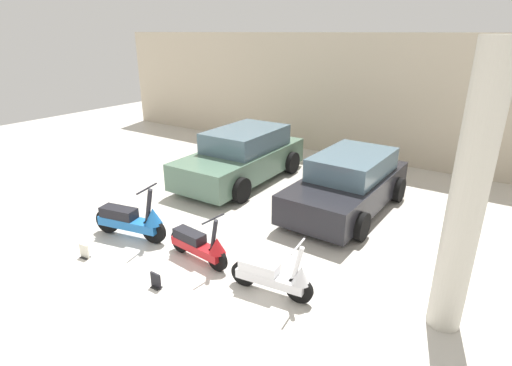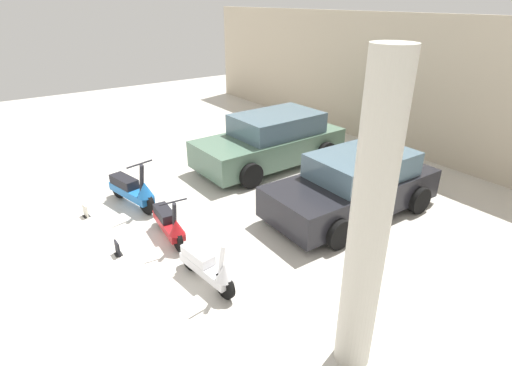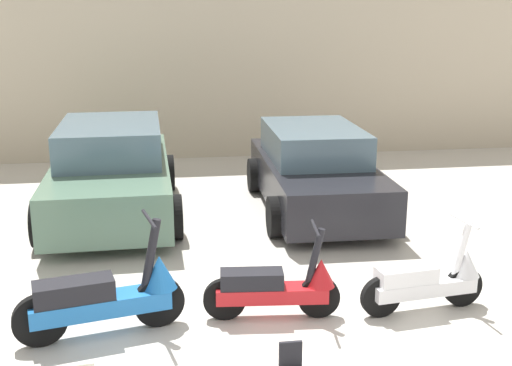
# 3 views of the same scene
# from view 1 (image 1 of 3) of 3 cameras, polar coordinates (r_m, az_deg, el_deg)

# --- Properties ---
(ground_plane) EXTENTS (28.00, 28.00, 0.00)m
(ground_plane) POSITION_cam_1_polar(r_m,az_deg,el_deg) (6.58, -16.32, -14.88)
(ground_plane) COLOR beige
(wall_back) EXTENTS (19.60, 0.12, 3.72)m
(wall_back) POSITION_cam_1_polar(r_m,az_deg,el_deg) (12.77, 14.27, 11.73)
(wall_back) COLOR beige
(wall_back) RESTS_ON ground_plane
(scooter_front_left) EXTENTS (1.57, 0.67, 1.11)m
(scooter_front_left) POSITION_cam_1_polar(r_m,az_deg,el_deg) (7.98, -17.28, -5.02)
(scooter_front_left) COLOR black
(scooter_front_left) RESTS_ON ground_plane
(scooter_front_right) EXTENTS (1.36, 0.49, 0.95)m
(scooter_front_right) POSITION_cam_1_polar(r_m,az_deg,el_deg) (6.97, -8.03, -8.69)
(scooter_front_right) COLOR black
(scooter_front_right) RESTS_ON ground_plane
(scooter_front_center) EXTENTS (1.35, 0.48, 0.94)m
(scooter_front_center) POSITION_cam_1_polar(r_m,az_deg,el_deg) (6.13, 2.65, -13.04)
(scooter_front_center) COLOR black
(scooter_front_center) RESTS_ON ground_plane
(car_rear_left) EXTENTS (1.98, 4.01, 1.35)m
(car_rear_left) POSITION_cam_1_polar(r_m,az_deg,el_deg) (10.61, -1.97, 3.84)
(car_rear_left) COLOR #51705B
(car_rear_left) RESTS_ON ground_plane
(car_rear_center) EXTENTS (1.86, 3.73, 1.26)m
(car_rear_center) POSITION_cam_1_polar(r_m,az_deg,el_deg) (9.05, 13.05, -0.07)
(car_rear_center) COLOR black
(car_rear_center) RESTS_ON ground_plane
(placard_near_left_scooter) EXTENTS (0.20, 0.14, 0.26)m
(placard_near_left_scooter) POSITION_cam_1_polar(r_m,az_deg,el_deg) (7.74, -23.31, -9.03)
(placard_near_left_scooter) COLOR black
(placard_near_left_scooter) RESTS_ON ground_plane
(placard_near_right_scooter) EXTENTS (0.20, 0.12, 0.26)m
(placard_near_right_scooter) POSITION_cam_1_polar(r_m,az_deg,el_deg) (6.57, -14.11, -13.47)
(placard_near_right_scooter) COLOR black
(placard_near_right_scooter) RESTS_ON ground_plane
(support_column_side) EXTENTS (0.43, 0.43, 3.72)m
(support_column_side) POSITION_cam_1_polar(r_m,az_deg,el_deg) (5.46, 28.00, -1.92)
(support_column_side) COLOR beige
(support_column_side) RESTS_ON ground_plane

